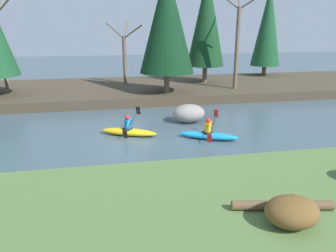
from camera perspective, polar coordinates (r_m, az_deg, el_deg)
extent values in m
plane|color=#425660|center=(14.77, -3.32, -2.73)|extent=(90.00, 90.00, 0.00)
cube|color=#56753D|center=(9.06, 2.24, -14.29)|extent=(44.00, 5.40, 0.58)
cube|color=#473D2D|center=(25.14, -6.74, 6.26)|extent=(44.00, 9.15, 0.62)
cylinder|color=brown|center=(22.32, -0.22, 7.58)|extent=(0.36, 0.36, 1.36)
cone|color=#0F3319|center=(22.01, -0.23, 17.87)|extent=(3.59, 3.59, 6.62)
cylinder|color=brown|center=(26.60, 6.41, 8.99)|extent=(0.36, 0.36, 1.32)
cone|color=#143D1E|center=(26.34, 6.72, 17.95)|extent=(2.90, 2.90, 6.97)
cylinder|color=brown|center=(31.44, 16.37, 9.28)|extent=(0.36, 0.36, 0.90)
cone|color=#194C28|center=(31.19, 17.00, 16.48)|extent=(2.56, 2.56, 7.01)
cylinder|color=#7A664C|center=(26.08, -26.91, 11.54)|extent=(0.28, 0.28, 5.30)
cylinder|color=#7A664C|center=(25.04, -26.21, 18.93)|extent=(2.05, 1.74, 1.55)
cylinder|color=#7A664C|center=(27.00, -26.52, 19.09)|extent=(0.89, 2.20, 1.96)
cylinder|color=brown|center=(26.15, -7.57, 11.31)|extent=(0.28, 0.28, 3.59)
cylinder|color=brown|center=(26.51, -9.22, 16.11)|extent=(1.36, 1.16, 1.22)
cylinder|color=brown|center=(25.53, -6.15, 16.03)|extent=(1.42, 1.22, 1.08)
cylinder|color=brown|center=(26.75, -7.29, 16.34)|extent=(0.64, 1.52, 1.35)
cylinder|color=brown|center=(23.95, 11.90, 12.98)|extent=(0.28, 0.28, 5.59)
ellipsoid|color=brown|center=(8.26, 20.78, -13.78)|extent=(1.27, 1.06, 0.69)
ellipsoid|color=#1993D6|center=(15.12, 7.08, -1.67)|extent=(2.68, 1.75, 0.34)
cone|color=#1993D6|center=(15.00, 11.77, -2.00)|extent=(0.40, 0.34, 0.20)
cylinder|color=black|center=(15.08, 6.91, -1.13)|extent=(0.64, 0.64, 0.08)
cylinder|color=yellow|center=(15.01, 6.94, -0.23)|extent=(0.40, 0.40, 0.42)
sphere|color=red|center=(14.91, 6.99, 0.96)|extent=(0.31, 0.31, 0.23)
cylinder|color=yellow|center=(15.19, 7.47, 0.32)|extent=(0.18, 0.24, 0.35)
cylinder|color=yellow|center=(14.74, 7.19, -0.21)|extent=(0.18, 0.24, 0.35)
cylinder|color=black|center=(14.94, 7.83, 0.17)|extent=(0.89, 1.73, 0.65)
cube|color=red|center=(15.76, 8.37, 2.21)|extent=(0.25, 0.23, 0.41)
cube|color=red|center=(14.14, 7.23, -2.12)|extent=(0.25, 0.23, 0.41)
ellipsoid|color=yellow|center=(15.62, -6.85, -1.05)|extent=(2.71, 1.65, 0.34)
cone|color=yellow|center=(15.24, -2.46, -1.33)|extent=(0.40, 0.33, 0.20)
cylinder|color=black|center=(15.59, -7.04, -0.53)|extent=(0.63, 0.63, 0.08)
cylinder|color=#1984CC|center=(15.51, -7.08, 0.35)|extent=(0.40, 0.40, 0.42)
sphere|color=red|center=(15.42, -7.12, 1.51)|extent=(0.30, 0.30, 0.23)
cylinder|color=#1984CC|center=(15.67, -6.45, 0.88)|extent=(0.17, 0.24, 0.35)
cylinder|color=#1984CC|center=(15.24, -7.04, 0.38)|extent=(0.17, 0.24, 0.35)
cylinder|color=black|center=(15.40, -6.29, 0.75)|extent=(0.82, 1.76, 0.65)
cube|color=black|center=(16.19, -5.22, 2.72)|extent=(0.25, 0.23, 0.41)
cube|color=black|center=(14.64, -7.47, -1.44)|extent=(0.25, 0.23, 0.41)
ellipsoid|color=gray|center=(17.60, 3.65, 2.22)|extent=(1.73, 1.35, 0.98)
cylinder|color=brown|center=(8.90, 19.28, -12.91)|extent=(2.54, 0.72, 0.24)
cylinder|color=brown|center=(8.86, 20.67, -11.57)|extent=(0.08, 0.08, 0.20)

